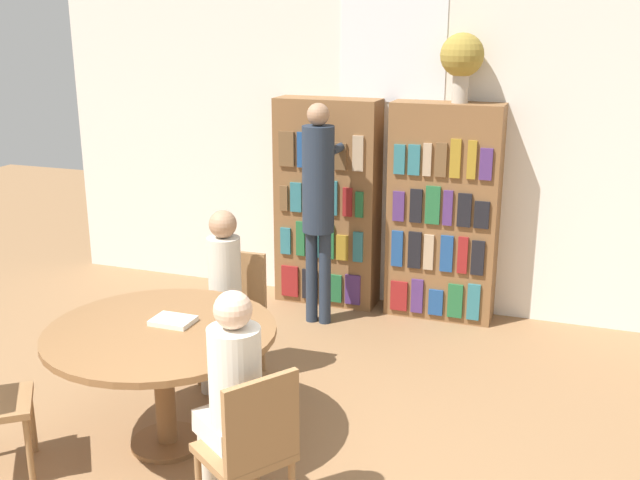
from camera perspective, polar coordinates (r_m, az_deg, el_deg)
wall_back at (r=6.53m, az=5.46°, el=7.88°), size 6.40×0.07×3.00m
bookshelf_left at (r=6.61m, az=0.57°, el=2.81°), size 0.91×0.34×1.83m
bookshelf_right at (r=6.36m, az=9.36°, el=2.03°), size 0.91×0.34×1.83m
flower_vase at (r=6.16m, az=10.77°, el=13.47°), size 0.35×0.35×0.55m
reading_table at (r=4.49m, az=-11.97°, el=-7.90°), size 1.34×1.34×0.76m
chair_left_side at (r=5.37m, az=-6.53°, el=-5.22°), size 0.41×0.41×0.89m
chair_far_side at (r=3.76m, az=-5.25°, el=-15.34°), size 0.56×0.56×0.89m
seated_reader_left at (r=5.14m, az=-7.46°, el=-3.86°), size 0.23×0.36×1.25m
seated_reader_right at (r=3.79m, az=-6.75°, el=-11.39°), size 0.41×0.40×1.25m
librarian_standing at (r=6.07m, az=-0.11°, el=3.52°), size 0.26×0.53×1.85m
open_book_on_table at (r=4.50m, az=-11.14°, el=-6.06°), size 0.24×0.18×0.03m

